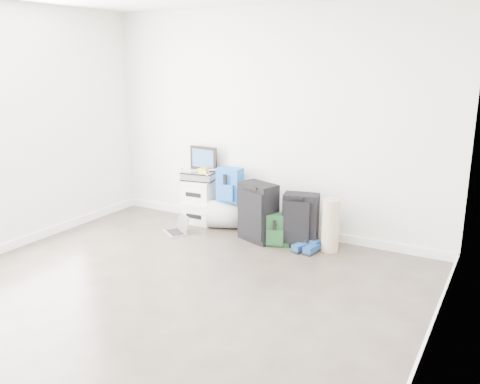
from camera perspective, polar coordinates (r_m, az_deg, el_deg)
The scene contains 14 objects.
ground at distance 4.56m, azimuth -11.09°, elevation -13.05°, with size 5.00×5.00×0.00m, color #362E27.
room_envelope at distance 4.07m, azimuth -12.14°, elevation 9.04°, with size 4.52×5.02×2.71m.
boxes_stack at distance 6.67m, azimuth -4.51°, elevation -1.05°, with size 0.41×0.34×0.58m.
briefcase at distance 6.58m, azimuth -4.57°, elevation 1.85°, with size 0.41×0.30×0.12m, color #B2B2B7.
painting at distance 6.62m, azimuth -4.13°, elevation 3.81°, with size 0.41×0.05×0.31m.
drone at distance 6.51m, azimuth -4.09°, elevation 2.47°, with size 0.45×0.45×0.05m.
duffel_bag at distance 6.48m, azimuth -1.03°, elevation -2.52°, with size 0.36×0.36×0.58m, color #9B9DA4.
blue_backpack at distance 6.35m, azimuth -1.19°, elevation 0.73°, with size 0.31×0.23×0.43m.
large_suitcase at distance 5.98m, azimuth 2.01°, elevation -2.29°, with size 0.51×0.42×0.70m.
green_backpack at distance 5.89m, azimuth 4.28°, elevation -4.33°, with size 0.31×0.27×0.38m.
carry_on at distance 5.86m, azimuth 6.79°, elevation -3.16°, with size 0.43×0.33×0.62m.
shoes at distance 5.78m, azimuth 7.54°, elevation -6.24°, with size 0.28×0.29×0.09m.
rolled_rug at distance 5.77m, azimuth 10.11°, elevation -3.67°, with size 0.20×0.20×0.60m, color tan.
laptop at distance 6.37m, azimuth -6.96°, elevation -4.10°, with size 0.39×0.36×0.22m.
Camera 1 is at (2.68, -3.02, 2.11)m, focal length 38.00 mm.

